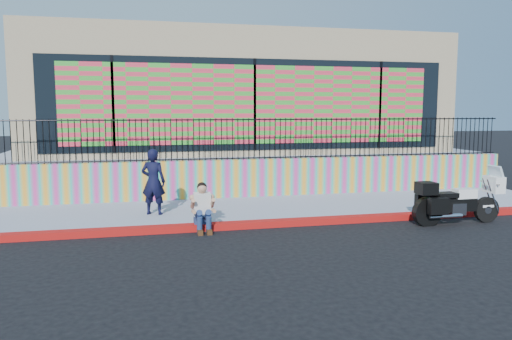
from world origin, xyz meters
name	(u,v)px	position (x,y,z in m)	size (l,w,h in m)	color
ground	(294,225)	(0.00, 0.00, 0.00)	(90.00, 90.00, 0.00)	black
red_curb	(294,222)	(0.00, 0.00, 0.07)	(16.00, 0.30, 0.15)	#B2170C
sidewalk	(275,209)	(0.00, 1.65, 0.07)	(16.00, 3.00, 0.15)	#898FA5
mural_wall	(261,178)	(0.00, 3.25, 0.70)	(16.00, 0.20, 1.10)	#D7388F
metal_fence	(261,139)	(0.00, 3.25, 1.85)	(15.80, 0.04, 1.20)	black
elevated_platform	(231,162)	(0.00, 8.35, 0.62)	(16.00, 10.00, 1.25)	#898FA5
storefront_building	(231,95)	(0.00, 8.13, 3.25)	(14.00, 8.06, 4.00)	tan
police_motorcycle	(456,200)	(3.77, -0.73, 0.58)	(2.21, 0.73, 1.37)	black
police_officer	(153,182)	(-3.18, 1.30, 0.96)	(0.59, 0.39, 1.61)	black
seated_man	(203,212)	(-2.15, -0.12, 0.45)	(0.54, 0.71, 1.06)	navy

